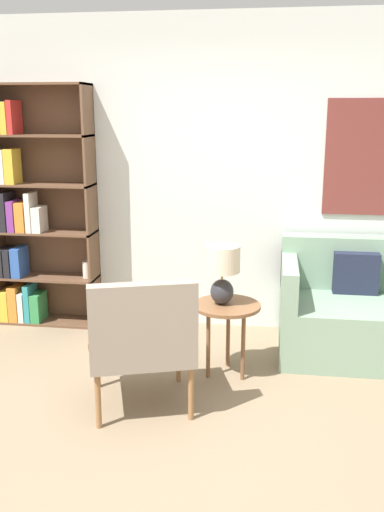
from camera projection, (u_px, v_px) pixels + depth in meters
name	position (u px, v px, depth m)	size (l,w,h in m)	color
ground_plane	(157.00, 445.00, 3.35)	(14.00, 14.00, 0.00)	#847056
wall_back	(204.00, 176.00, 4.95)	(6.40, 0.08, 2.70)	silver
bookshelf	(28.00, 218.00, 5.09)	(0.93, 0.30, 2.13)	brown
armchair	(142.00, 336.00, 3.60)	(0.82, 0.79, 0.92)	olive
side_table	(227.00, 313.00, 4.14)	(0.49, 0.49, 0.55)	brown
table_lamp	(222.00, 269.00, 4.07)	(0.25, 0.25, 0.43)	#2D2D33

